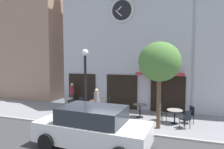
{
  "coord_description": "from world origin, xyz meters",
  "views": [
    {
      "loc": [
        2.94,
        -8.27,
        3.31
      ],
      "look_at": [
        -0.53,
        2.13,
        2.48
      ],
      "focal_mm": 30.84,
      "sensor_mm": 36.0,
      "label": 1
    }
  ],
  "objects_px": {
    "cafe_table_leftmost": "(68,102)",
    "parked_car_white": "(93,127)",
    "cafe_chair_near_lamp": "(80,102)",
    "pedestrian_grey": "(97,102)",
    "street_lamp": "(85,84)",
    "cafe_table_center_right": "(140,108)",
    "street_tree": "(159,62)",
    "cafe_table_near_door": "(175,113)",
    "cafe_table_center_left": "(111,110)",
    "cafe_chair_facing_wall": "(186,118)",
    "cafe_chair_outer": "(108,104)",
    "pedestrian_maroon": "(72,94)",
    "cafe_table_near_curb": "(95,104)",
    "cafe_chair_by_entrance": "(161,111)",
    "cafe_chair_facing_street": "(190,113)"
  },
  "relations": [
    {
      "from": "cafe_table_leftmost",
      "to": "parked_car_white",
      "type": "relative_size",
      "value": 0.18
    },
    {
      "from": "cafe_chair_near_lamp",
      "to": "pedestrian_grey",
      "type": "distance_m",
      "value": 1.94
    },
    {
      "from": "street_lamp",
      "to": "cafe_table_leftmost",
      "type": "distance_m",
      "value": 3.01
    },
    {
      "from": "parked_car_white",
      "to": "cafe_table_center_right",
      "type": "bearing_deg",
      "value": 76.51
    },
    {
      "from": "street_tree",
      "to": "cafe_table_center_right",
      "type": "relative_size",
      "value": 5.29
    },
    {
      "from": "cafe_table_near_door",
      "to": "cafe_table_center_left",
      "type": "bearing_deg",
      "value": -172.99
    },
    {
      "from": "cafe_table_leftmost",
      "to": "cafe_chair_facing_wall",
      "type": "height_order",
      "value": "cafe_chair_facing_wall"
    },
    {
      "from": "cafe_chair_facing_wall",
      "to": "parked_car_white",
      "type": "height_order",
      "value": "parked_car_white"
    },
    {
      "from": "street_tree",
      "to": "pedestrian_grey",
      "type": "height_order",
      "value": "street_tree"
    },
    {
      "from": "street_lamp",
      "to": "cafe_table_center_right",
      "type": "xyz_separation_m",
      "value": [
        2.79,
        1.35,
        -1.41
      ]
    },
    {
      "from": "cafe_table_near_door",
      "to": "pedestrian_grey",
      "type": "bearing_deg",
      "value": -177.19
    },
    {
      "from": "street_lamp",
      "to": "cafe_table_center_left",
      "type": "relative_size",
      "value": 5.3
    },
    {
      "from": "cafe_table_near_door",
      "to": "street_lamp",
      "type": "bearing_deg",
      "value": -169.74
    },
    {
      "from": "cafe_chair_near_lamp",
      "to": "cafe_chair_outer",
      "type": "xyz_separation_m",
      "value": [
        1.9,
        0.2,
        0.0
      ]
    },
    {
      "from": "cafe_chair_outer",
      "to": "pedestrian_maroon",
      "type": "relative_size",
      "value": 0.54
    },
    {
      "from": "parked_car_white",
      "to": "cafe_table_center_left",
      "type": "bearing_deg",
      "value": 97.14
    },
    {
      "from": "cafe_table_near_curb",
      "to": "cafe_table_center_left",
      "type": "relative_size",
      "value": 1.08
    },
    {
      "from": "street_lamp",
      "to": "cafe_chair_by_entrance",
      "type": "height_order",
      "value": "street_lamp"
    },
    {
      "from": "cafe_table_center_right",
      "to": "pedestrian_grey",
      "type": "xyz_separation_m",
      "value": [
        -2.4,
        -0.71,
        0.29
      ]
    },
    {
      "from": "street_lamp",
      "to": "cafe_chair_near_lamp",
      "type": "xyz_separation_m",
      "value": [
        -1.24,
        1.65,
        -1.45
      ]
    },
    {
      "from": "street_tree",
      "to": "cafe_table_leftmost",
      "type": "relative_size",
      "value": 5.41
    },
    {
      "from": "street_lamp",
      "to": "parked_car_white",
      "type": "distance_m",
      "value": 3.65
    },
    {
      "from": "cafe_table_leftmost",
      "to": "cafe_table_near_door",
      "type": "distance_m",
      "value": 6.81
    },
    {
      "from": "cafe_chair_facing_wall",
      "to": "cafe_chair_near_lamp",
      "type": "bearing_deg",
      "value": 167.71
    },
    {
      "from": "cafe_table_near_curb",
      "to": "cafe_chair_facing_wall",
      "type": "distance_m",
      "value": 5.49
    },
    {
      "from": "cafe_chair_facing_wall",
      "to": "pedestrian_grey",
      "type": "bearing_deg",
      "value": 175.3
    },
    {
      "from": "cafe_table_center_left",
      "to": "cafe_chair_facing_street",
      "type": "relative_size",
      "value": 0.82
    },
    {
      "from": "cafe_chair_by_entrance",
      "to": "cafe_chair_facing_street",
      "type": "height_order",
      "value": "same"
    },
    {
      "from": "cafe_table_leftmost",
      "to": "cafe_chair_by_entrance",
      "type": "distance_m",
      "value": 6.05
    },
    {
      "from": "cafe_table_center_right",
      "to": "pedestrian_maroon",
      "type": "distance_m",
      "value": 5.24
    },
    {
      "from": "street_tree",
      "to": "parked_car_white",
      "type": "height_order",
      "value": "street_tree"
    },
    {
      "from": "cafe_table_leftmost",
      "to": "pedestrian_maroon",
      "type": "distance_m",
      "value": 0.99
    },
    {
      "from": "street_tree",
      "to": "cafe_table_center_left",
      "type": "bearing_deg",
      "value": 168.32
    },
    {
      "from": "cafe_table_leftmost",
      "to": "cafe_chair_near_lamp",
      "type": "relative_size",
      "value": 0.86
    },
    {
      "from": "cafe_table_center_right",
      "to": "parked_car_white",
      "type": "distance_m",
      "value": 4.43
    },
    {
      "from": "cafe_table_leftmost",
      "to": "cafe_table_near_curb",
      "type": "bearing_deg",
      "value": -0.69
    },
    {
      "from": "cafe_table_near_door",
      "to": "cafe_chair_by_entrance",
      "type": "relative_size",
      "value": 0.88
    },
    {
      "from": "cafe_table_center_left",
      "to": "cafe_chair_near_lamp",
      "type": "xyz_separation_m",
      "value": [
        -2.57,
        1.21,
        0.0
      ]
    },
    {
      "from": "street_tree",
      "to": "cafe_table_center_left",
      "type": "height_order",
      "value": "street_tree"
    },
    {
      "from": "street_lamp",
      "to": "cafe_table_leftmost",
      "type": "relative_size",
      "value": 5.06
    },
    {
      "from": "cafe_table_near_door",
      "to": "cafe_chair_facing_street",
      "type": "height_order",
      "value": "cafe_chair_facing_street"
    },
    {
      "from": "cafe_table_center_left",
      "to": "pedestrian_maroon",
      "type": "distance_m",
      "value": 4.2
    },
    {
      "from": "cafe_table_leftmost",
      "to": "pedestrian_maroon",
      "type": "bearing_deg",
      "value": 104.15
    },
    {
      "from": "cafe_chair_facing_wall",
      "to": "pedestrian_maroon",
      "type": "relative_size",
      "value": 0.54
    },
    {
      "from": "cafe_table_center_left",
      "to": "cafe_chair_facing_street",
      "type": "height_order",
      "value": "cafe_chair_facing_street"
    },
    {
      "from": "cafe_chair_near_lamp",
      "to": "cafe_table_near_curb",
      "type": "bearing_deg",
      "value": -2.59
    },
    {
      "from": "cafe_chair_facing_wall",
      "to": "cafe_table_center_left",
      "type": "bearing_deg",
      "value": 177.14
    },
    {
      "from": "cafe_table_leftmost",
      "to": "cafe_chair_facing_street",
      "type": "xyz_separation_m",
      "value": [
        7.54,
        -0.45,
        0.01
      ]
    },
    {
      "from": "street_tree",
      "to": "cafe_chair_facing_street",
      "type": "height_order",
      "value": "street_tree"
    },
    {
      "from": "cafe_chair_facing_wall",
      "to": "cafe_chair_by_entrance",
      "type": "relative_size",
      "value": 1.0
    }
  ]
}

